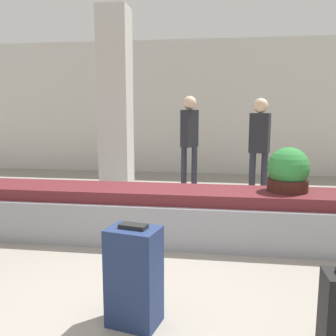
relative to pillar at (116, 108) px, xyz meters
name	(u,v)px	position (x,y,z in m)	size (l,w,h in m)	color
ground_plane	(137,313)	(1.13, -3.44, -1.60)	(18.00, 18.00, 0.00)	gray
back_wall	(196,108)	(1.13, 3.06, 0.00)	(18.00, 0.06, 3.20)	beige
carousel	(168,215)	(1.13, -1.73, -1.29)	(7.13, 0.83, 0.64)	gray
pillar	(116,108)	(0.00, 0.00, 0.00)	(0.49, 0.49, 3.20)	beige
suitcase_4	(134,276)	(1.14, -3.58, -1.23)	(0.42, 0.35, 0.77)	navy
potted_plant_0	(288,172)	(2.53, -1.68, -0.73)	(0.48, 0.48, 0.52)	#381914
traveler_0	(189,134)	(1.15, 0.90, -0.50)	(0.33, 0.37, 1.82)	#282833
traveler_1	(259,140)	(2.39, 0.36, -0.54)	(0.36, 0.28, 1.76)	#282833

